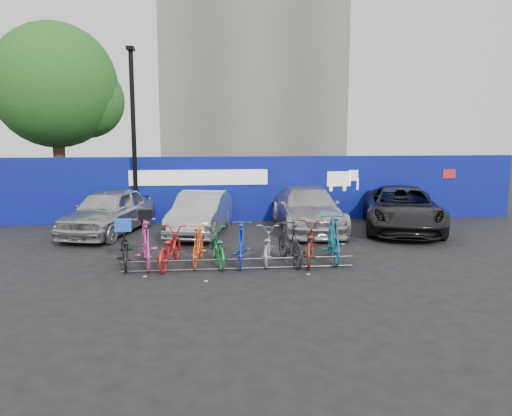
{
  "coord_description": "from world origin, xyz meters",
  "views": [
    {
      "loc": [
        -0.78,
        -12.24,
        3.35
      ],
      "look_at": [
        0.68,
        2.0,
        1.11
      ],
      "focal_mm": 35.0,
      "sensor_mm": 36.0,
      "label": 1
    }
  ],
  "objects": [
    {
      "name": "bike_1",
      "position": [
        -2.27,
        0.03,
        0.6
      ],
      "size": [
        0.91,
        2.06,
        1.2
      ],
      "primitive_type": "imported",
      "rotation": [
        0.0,
        0.0,
        3.32
      ],
      "color": "#F24FAB",
      "rests_on": "ground"
    },
    {
      "name": "bike_2",
      "position": [
        -1.68,
        -0.1,
        0.48
      ],
      "size": [
        1.0,
        1.92,
        0.96
      ],
      "primitive_type": "imported",
      "rotation": [
        0.0,
        0.0,
        2.94
      ],
      "color": "red",
      "rests_on": "ground"
    },
    {
      "name": "car_3",
      "position": [
        5.82,
        3.81,
        0.73
      ],
      "size": [
        3.75,
        5.7,
        1.46
      ],
      "primitive_type": "imported",
      "rotation": [
        0.0,
        0.0,
        -0.28
      ],
      "color": "black",
      "rests_on": "ground"
    },
    {
      "name": "car_0",
      "position": [
        -3.92,
        4.13,
        0.75
      ],
      "size": [
        2.95,
        4.7,
        1.49
      ],
      "primitive_type": "imported",
      "rotation": [
        0.0,
        0.0,
        -0.29
      ],
      "color": "#AAAAAE",
      "rests_on": "ground"
    },
    {
      "name": "tree",
      "position": [
        -6.77,
        10.06,
        5.07
      ],
      "size": [
        5.4,
        5.2,
        7.8
      ],
      "color": "#382314",
      "rests_on": "ground"
    },
    {
      "name": "bike_8",
      "position": [
        1.84,
        -0.08,
        0.51
      ],
      "size": [
        1.13,
        2.06,
        1.03
      ],
      "primitive_type": "imported",
      "rotation": [
        0.0,
        0.0,
        2.9
      ],
      "color": "maroon",
      "rests_on": "ground"
    },
    {
      "name": "car_2",
      "position": [
        2.65,
        4.2,
        0.71
      ],
      "size": [
        2.04,
        4.94,
        1.43
      ],
      "primitive_type": "imported",
      "rotation": [
        0.0,
        0.0,
        -0.01
      ],
      "color": "#AFAFB3",
      "rests_on": "ground"
    },
    {
      "name": "bike_9",
      "position": [
        2.48,
        0.03,
        0.6
      ],
      "size": [
        0.8,
        2.05,
        1.2
      ],
      "primitive_type": "imported",
      "rotation": [
        0.0,
        0.0,
        3.02
      ],
      "color": "#16677C",
      "rests_on": "ground"
    },
    {
      "name": "cargo_crate",
      "position": [
        -2.8,
        0.03,
        1.05
      ],
      "size": [
        0.41,
        0.32,
        0.28
      ],
      "primitive_type": "cube",
      "rotation": [
        0.0,
        0.0,
        0.06
      ],
      "color": "blue",
      "rests_on": "bike_0"
    },
    {
      "name": "bike_5",
      "position": [
        0.1,
        -0.05,
        0.54
      ],
      "size": [
        0.69,
        1.85,
        1.09
      ],
      "primitive_type": "imported",
      "rotation": [
        0.0,
        0.0,
        3.04
      ],
      "color": "#1737C5",
      "rests_on": "ground"
    },
    {
      "name": "bike_4",
      "position": [
        -0.5,
        -0.07,
        0.45
      ],
      "size": [
        0.82,
        1.79,
        0.91
      ],
      "primitive_type": "imported",
      "rotation": [
        0.0,
        0.0,
        3.27
      ],
      "color": "#1A753A",
      "rests_on": "ground"
    },
    {
      "name": "bike_3",
      "position": [
        -0.98,
        0.03,
        0.5
      ],
      "size": [
        0.68,
        1.7,
        0.99
      ],
      "primitive_type": "imported",
      "rotation": [
        0.0,
        0.0,
        3.01
      ],
      "color": "#E5581F",
      "rests_on": "ground"
    },
    {
      "name": "lamppost",
      "position": [
        -3.2,
        5.4,
        3.27
      ],
      "size": [
        0.25,
        0.5,
        6.11
      ],
      "color": "black",
      "rests_on": "ground"
    },
    {
      "name": "ground",
      "position": [
        0.0,
        0.0,
        0.0
      ],
      "size": [
        100.0,
        100.0,
        0.0
      ],
      "primitive_type": "plane",
      "color": "black",
      "rests_on": "ground"
    },
    {
      "name": "cargo_topcase",
      "position": [
        -2.27,
        0.03,
        1.32
      ],
      "size": [
        0.37,
        0.34,
        0.25
      ],
      "primitive_type": "cube",
      "rotation": [
        0.0,
        0.0,
        0.12
      ],
      "color": "black",
      "rests_on": "bike_1"
    },
    {
      "name": "hoarding",
      "position": [
        0.01,
        6.0,
        1.2
      ],
      "size": [
        22.0,
        0.18,
        2.4
      ],
      "color": "navy",
      "rests_on": "ground"
    },
    {
      "name": "bike_7",
      "position": [
        1.32,
        -0.13,
        0.53
      ],
      "size": [
        0.79,
        1.84,
        1.07
      ],
      "primitive_type": "imported",
      "rotation": [
        0.0,
        0.0,
        3.31
      ],
      "color": "#242426",
      "rests_on": "ground"
    },
    {
      "name": "bike_rack",
      "position": [
        -0.0,
        -0.6,
        0.16
      ],
      "size": [
        5.6,
        0.03,
        0.3
      ],
      "color": "#595B60",
      "rests_on": "ground"
    },
    {
      "name": "bike_0",
      "position": [
        -2.8,
        0.03,
        0.45
      ],
      "size": [
        0.89,
        1.8,
        0.91
      ],
      "primitive_type": "imported",
      "rotation": [
        0.0,
        0.0,
        3.31
      ],
      "color": "black",
      "rests_on": "ground"
    },
    {
      "name": "bike_6",
      "position": [
        0.77,
        0.07,
        0.45
      ],
      "size": [
        0.88,
        1.78,
        0.9
      ],
      "primitive_type": "imported",
      "rotation": [
        0.0,
        0.0,
        2.96
      ],
      "color": "#A1A2A8",
      "rests_on": "ground"
    },
    {
      "name": "car_1",
      "position": [
        -0.93,
        3.82,
        0.68
      ],
      "size": [
        2.28,
        4.33,
        1.36
      ],
      "primitive_type": "imported",
      "rotation": [
        0.0,
        0.0,
        -0.21
      ],
      "color": "#A3A2A7",
      "rests_on": "ground"
    }
  ]
}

